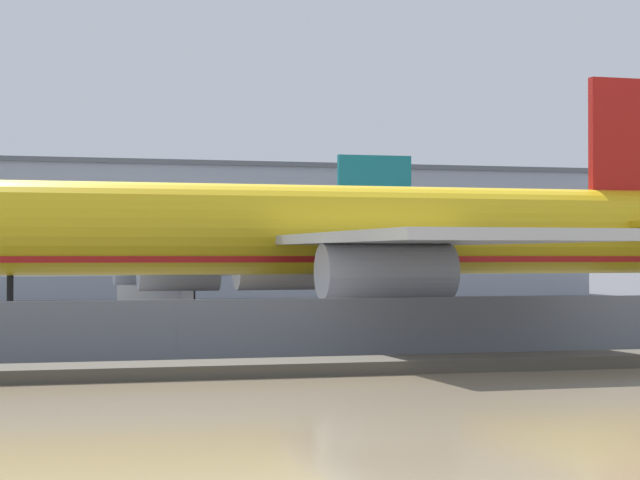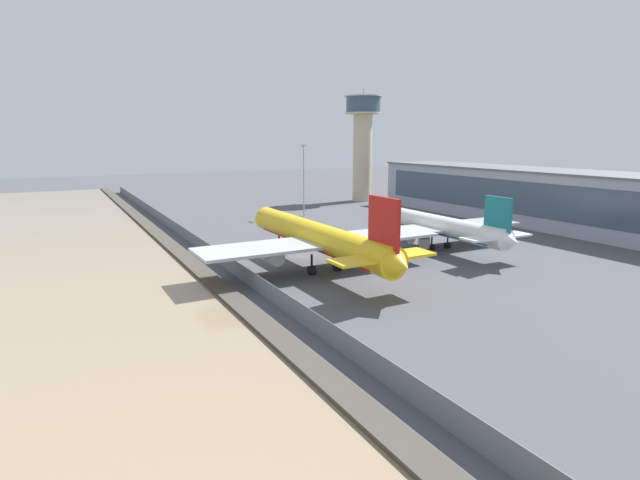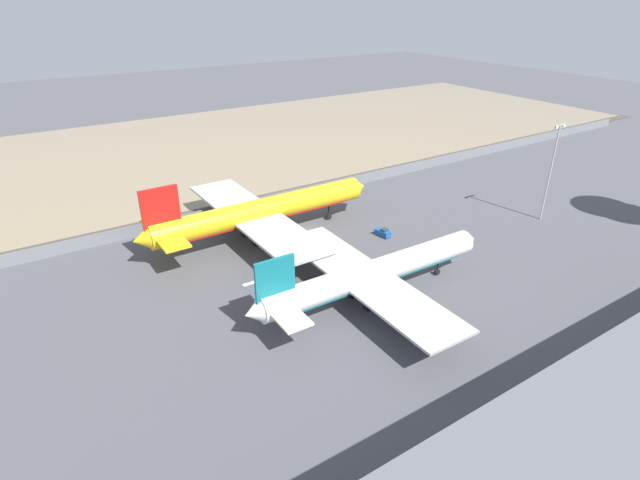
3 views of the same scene
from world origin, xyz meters
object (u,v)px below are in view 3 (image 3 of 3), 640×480
baggage_tug (383,233)px  ops_van (366,286)px  cargo_jet_yellow (260,212)px  passenger_jet_white_teal (371,274)px  apron_light_mast_apron_east (551,168)px

baggage_tug → ops_van: (15.94, 15.00, 0.47)m
cargo_jet_yellow → passenger_jet_white_teal: cargo_jet_yellow is taller
baggage_tug → cargo_jet_yellow: bearing=-31.4°
baggage_tug → apron_light_mast_apron_east: 37.92m
cargo_jet_yellow → apron_light_mast_apron_east: apron_light_mast_apron_east is taller
ops_van → passenger_jet_white_teal: bearing=73.4°
cargo_jet_yellow → passenger_jet_white_teal: bearing=98.5°
ops_van → apron_light_mast_apron_east: (-50.21, -2.92, 10.39)m
baggage_tug → passenger_jet_white_teal: bearing=45.7°
baggage_tug → apron_light_mast_apron_east: size_ratio=0.16×
ops_van → apron_light_mast_apron_east: bearing=-176.7°
baggage_tug → ops_van: 21.89m
cargo_jet_yellow → ops_van: size_ratio=9.24×
passenger_jet_white_teal → apron_light_mast_apron_east: bearing=-174.5°
passenger_jet_white_teal → ops_van: (-0.58, -1.94, -3.47)m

